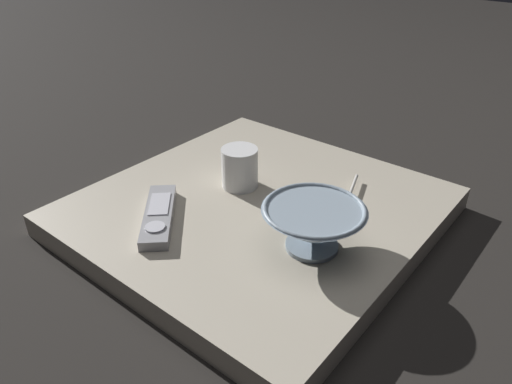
# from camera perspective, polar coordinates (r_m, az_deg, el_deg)

# --- Properties ---
(ground_plane) EXTENTS (6.00, 6.00, 0.00)m
(ground_plane) POSITION_cam_1_polar(r_m,az_deg,el_deg) (0.94, 0.11, -3.47)
(ground_plane) COLOR black
(table) EXTENTS (0.61, 0.60, 0.05)m
(table) POSITION_cam_1_polar(r_m,az_deg,el_deg) (0.93, 0.12, -2.30)
(table) COLOR #B7AD99
(table) RESTS_ON ground
(cereal_bowl) EXTENTS (0.17, 0.17, 0.08)m
(cereal_bowl) POSITION_cam_1_polar(r_m,az_deg,el_deg) (0.78, 6.78, -3.97)
(cereal_bowl) COLOR #8C9EAD
(cereal_bowl) RESTS_ON table
(coffee_mug) EXTENTS (0.07, 0.07, 0.08)m
(coffee_mug) POSITION_cam_1_polar(r_m,az_deg,el_deg) (0.95, -1.94, 2.90)
(coffee_mug) COLOR white
(coffee_mug) RESTS_ON table
(teaspoon) EXTENTS (0.11, 0.05, 0.03)m
(teaspoon) POSITION_cam_1_polar(r_m,az_deg,el_deg) (0.92, 10.86, -0.79)
(teaspoon) COLOR silver
(teaspoon) RESTS_ON table
(tv_remote_near) EXTENTS (0.17, 0.16, 0.02)m
(tv_remote_near) POSITION_cam_1_polar(r_m,az_deg,el_deg) (0.87, -11.45, -2.73)
(tv_remote_near) COLOR #9E9EA3
(tv_remote_near) RESTS_ON table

